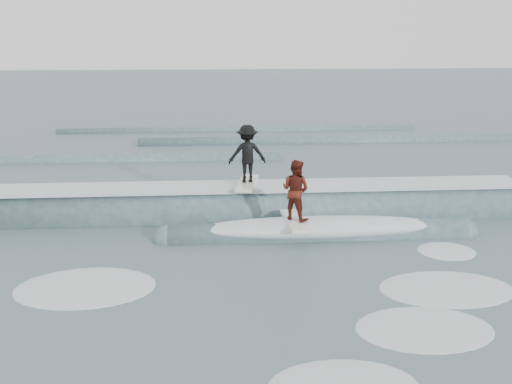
{
  "coord_description": "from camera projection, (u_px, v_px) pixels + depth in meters",
  "views": [
    {
      "loc": [
        -1.2,
        -12.9,
        6.03
      ],
      "look_at": [
        0.0,
        4.37,
        1.1
      ],
      "focal_mm": 40.0,
      "sensor_mm": 36.0,
      "label": 1
    }
  ],
  "objects": [
    {
      "name": "surfer_red",
      "position": [
        295.0,
        193.0,
        16.83
      ],
      "size": [
        1.12,
        2.03,
        1.92
      ],
      "color": "silver",
      "rests_on": "ground"
    },
    {
      "name": "breaking_wave",
      "position": [
        263.0,
        217.0,
        18.92
      ],
      "size": [
        20.82,
        3.79,
        2.02
      ],
      "color": "#325155",
      "rests_on": "ground"
    },
    {
      "name": "ground",
      "position": [
        268.0,
        283.0,
        14.1
      ],
      "size": [
        160.0,
        160.0,
        0.0
      ],
      "primitive_type": "plane",
      "color": "#405A5E",
      "rests_on": "ground"
    },
    {
      "name": "surfer_black",
      "position": [
        247.0,
        155.0,
        18.67
      ],
      "size": [
        1.27,
        2.07,
        2.0
      ],
      "color": "silver",
      "rests_on": "ground"
    },
    {
      "name": "far_swells",
      "position": [
        228.0,
        145.0,
        31.0
      ],
      "size": [
        36.63,
        8.65,
        0.8
      ],
      "color": "#325155",
      "rests_on": "ground"
    },
    {
      "name": "whitewater",
      "position": [
        286.0,
        300.0,
        13.19
      ],
      "size": [
        15.42,
        7.58,
        0.1
      ],
      "color": "silver",
      "rests_on": "ground"
    }
  ]
}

